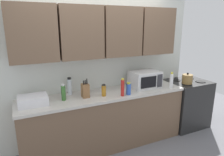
% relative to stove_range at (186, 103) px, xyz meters
% --- Properties ---
extents(wall_back_with_cabinets, '(3.49, 0.38, 2.60)m').
position_rel_stove_range_xyz_m(wall_back_with_cabinets, '(-1.70, 0.25, 1.13)').
color(wall_back_with_cabinets, silver).
rests_on(wall_back_with_cabinets, ground_plane).
extents(counter_run, '(2.62, 0.63, 0.90)m').
position_rel_stove_range_xyz_m(counter_run, '(-1.70, 0.02, -0.00)').
color(counter_run, brown).
rests_on(counter_run, ground_plane).
extents(stove_range, '(0.76, 0.64, 0.91)m').
position_rel_stove_range_xyz_m(stove_range, '(0.00, 0.00, 0.00)').
color(stove_range, black).
rests_on(stove_range, ground_plane).
extents(kettle, '(0.18, 0.18, 0.20)m').
position_rel_stove_range_xyz_m(kettle, '(-0.17, -0.14, 0.54)').
color(kettle, olive).
rests_on(kettle, stove_range).
extents(microwave, '(0.48, 0.37, 0.28)m').
position_rel_stove_range_xyz_m(microwave, '(-0.96, 0.03, 0.59)').
color(microwave, silver).
rests_on(microwave, counter_run).
extents(dish_rack, '(0.38, 0.30, 0.12)m').
position_rel_stove_range_xyz_m(dish_rack, '(-2.75, 0.02, 0.51)').
color(dish_rack, silver).
rests_on(dish_rack, counter_run).
extents(knife_block, '(0.10, 0.12, 0.28)m').
position_rel_stove_range_xyz_m(knife_block, '(-2.03, -0.01, 0.55)').
color(knife_block, brown).
rests_on(knife_block, counter_run).
extents(bottle_amber_vinegar, '(0.07, 0.07, 0.18)m').
position_rel_stove_range_xyz_m(bottle_amber_vinegar, '(-1.76, -0.07, 0.53)').
color(bottle_amber_vinegar, '#AD701E').
rests_on(bottle_amber_vinegar, counter_run).
extents(bottle_blue_cleaner, '(0.07, 0.07, 0.19)m').
position_rel_stove_range_xyz_m(bottle_blue_cleaner, '(-1.39, -0.18, 0.54)').
color(bottle_blue_cleaner, '#2D56B7').
rests_on(bottle_blue_cleaner, counter_run).
extents(bottle_green_oil, '(0.06, 0.06, 0.24)m').
position_rel_stove_range_xyz_m(bottle_green_oil, '(-2.34, 0.00, 0.56)').
color(bottle_green_oil, '#386B2D').
rests_on(bottle_green_oil, counter_run).
extents(bottle_white_jar, '(0.06, 0.06, 0.27)m').
position_rel_stove_range_xyz_m(bottle_white_jar, '(-0.58, -0.19, 0.57)').
color(bottle_white_jar, white).
rests_on(bottle_white_jar, counter_run).
extents(bottle_red_sauce, '(0.05, 0.05, 0.27)m').
position_rel_stove_range_xyz_m(bottle_red_sauce, '(-1.51, -0.19, 0.58)').
color(bottle_red_sauce, red).
rests_on(bottle_red_sauce, counter_run).
extents(bottle_clear_tall, '(0.07, 0.07, 0.27)m').
position_rel_stove_range_xyz_m(bottle_clear_tall, '(-2.21, 0.20, 0.58)').
color(bottle_clear_tall, silver).
rests_on(bottle_clear_tall, counter_run).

